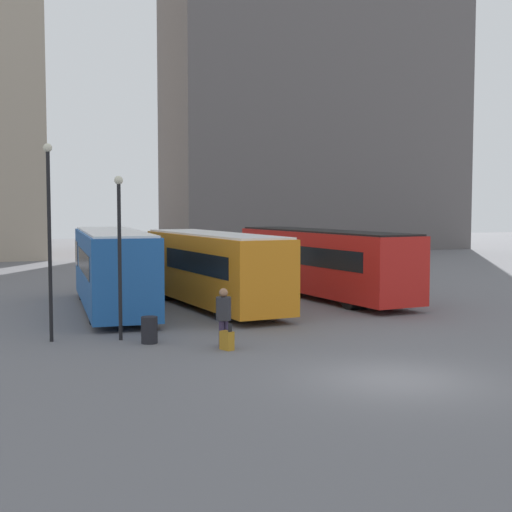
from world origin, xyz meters
name	(u,v)px	position (x,y,z in m)	size (l,w,h in m)	color
ground_plane	(395,379)	(0.00, 0.00, 0.00)	(160.00, 160.00, 0.00)	slate
building_block_right	(313,94)	(20.35, 50.73, 15.45)	(28.97, 12.69, 30.89)	#5B5656
bus_0	(112,267)	(-4.95, 14.51, 1.80)	(3.01, 11.49, 3.31)	#1E56A3
bus_1	(212,267)	(-0.85, 13.67, 1.74)	(3.60, 11.01, 3.20)	orange
bus_2	(321,261)	(4.95, 15.21, 1.75)	(4.04, 12.55, 3.20)	red
traveler	(224,312)	(-2.86, 5.43, 1.08)	(0.61, 0.61, 1.82)	#382D4C
suitcase	(227,340)	(-2.91, 4.91, 0.29)	(0.39, 0.49, 0.83)	#B27A1E
lamp_post_0	(49,227)	(-7.83, 8.06, 3.67)	(0.28, 0.28, 6.31)	black
lamp_post_1	(119,243)	(-5.70, 7.58, 3.15)	(0.28, 0.28, 5.30)	black
trash_bin	(149,330)	(-4.92, 6.73, 0.42)	(0.52, 0.52, 0.85)	black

